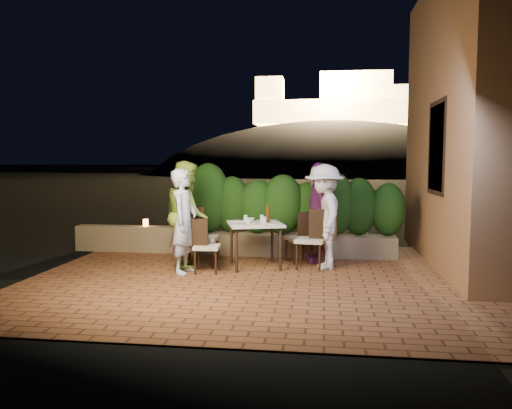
% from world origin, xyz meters
% --- Properties ---
extents(ground, '(400.00, 400.00, 0.00)m').
position_xyz_m(ground, '(0.00, 0.00, -0.02)').
color(ground, black).
rests_on(ground, ground).
extents(terrace_floor, '(7.00, 6.00, 0.15)m').
position_xyz_m(terrace_floor, '(0.00, 0.50, -0.07)').
color(terrace_floor, brown).
rests_on(terrace_floor, ground).
extents(building_wall, '(1.60, 5.00, 5.00)m').
position_xyz_m(building_wall, '(3.60, 2.00, 2.50)').
color(building_wall, '#9F6A3E').
rests_on(building_wall, ground).
extents(window_pane, '(0.08, 1.00, 1.40)m').
position_xyz_m(window_pane, '(2.82, 1.50, 2.00)').
color(window_pane, black).
rests_on(window_pane, building_wall).
extents(window_frame, '(0.06, 1.15, 1.55)m').
position_xyz_m(window_frame, '(2.81, 1.50, 2.00)').
color(window_frame, black).
rests_on(window_frame, building_wall).
extents(planter, '(4.20, 0.55, 0.40)m').
position_xyz_m(planter, '(0.20, 2.30, 0.20)').
color(planter, '#7B6D4E').
rests_on(planter, ground).
extents(hedge, '(4.00, 0.70, 1.10)m').
position_xyz_m(hedge, '(0.20, 2.30, 0.95)').
color(hedge, '#183D10').
rests_on(hedge, planter).
extents(parapet, '(2.20, 0.30, 0.50)m').
position_xyz_m(parapet, '(-2.80, 2.30, 0.25)').
color(parapet, '#7B6D4E').
rests_on(parapet, ground).
extents(hill, '(52.00, 40.00, 22.00)m').
position_xyz_m(hill, '(2.00, 60.00, -4.00)').
color(hill, black).
rests_on(hill, ground).
extents(fortress, '(26.00, 8.00, 8.00)m').
position_xyz_m(fortress, '(2.00, 60.00, 10.50)').
color(fortress, '#FFCC7A').
rests_on(fortress, hill).
extents(dining_table, '(1.08, 1.08, 0.75)m').
position_xyz_m(dining_table, '(-0.17, 1.16, 0.38)').
color(dining_table, white).
rests_on(dining_table, ground).
extents(plate_nw, '(0.22, 0.22, 0.01)m').
position_xyz_m(plate_nw, '(-0.38, 0.85, 0.76)').
color(plate_nw, white).
rests_on(plate_nw, dining_table).
extents(plate_sw, '(0.24, 0.24, 0.01)m').
position_xyz_m(plate_sw, '(-0.50, 1.33, 0.76)').
color(plate_sw, white).
rests_on(plate_sw, dining_table).
extents(plate_ne, '(0.22, 0.22, 0.01)m').
position_xyz_m(plate_ne, '(0.12, 1.04, 0.76)').
color(plate_ne, white).
rests_on(plate_ne, dining_table).
extents(plate_se, '(0.21, 0.21, 0.01)m').
position_xyz_m(plate_se, '(0.07, 1.45, 0.76)').
color(plate_se, white).
rests_on(plate_se, dining_table).
extents(plate_centre, '(0.24, 0.24, 0.01)m').
position_xyz_m(plate_centre, '(-0.13, 1.14, 0.76)').
color(plate_centre, white).
rests_on(plate_centre, dining_table).
extents(plate_front, '(0.25, 0.25, 0.01)m').
position_xyz_m(plate_front, '(-0.07, 0.88, 0.76)').
color(plate_front, white).
rests_on(plate_front, dining_table).
extents(glass_nw, '(0.06, 0.06, 0.10)m').
position_xyz_m(glass_nw, '(-0.26, 0.99, 0.80)').
color(glass_nw, silver).
rests_on(glass_nw, dining_table).
extents(glass_sw, '(0.07, 0.07, 0.11)m').
position_xyz_m(glass_sw, '(-0.36, 1.33, 0.81)').
color(glass_sw, silver).
rests_on(glass_sw, dining_table).
extents(glass_ne, '(0.06, 0.06, 0.11)m').
position_xyz_m(glass_ne, '(-0.01, 1.12, 0.81)').
color(glass_ne, silver).
rests_on(glass_ne, dining_table).
extents(glass_se, '(0.07, 0.07, 0.12)m').
position_xyz_m(glass_se, '(-0.07, 1.31, 0.81)').
color(glass_se, silver).
rests_on(glass_se, dining_table).
extents(beer_bottle, '(0.06, 0.06, 0.33)m').
position_xyz_m(beer_bottle, '(0.03, 1.28, 0.92)').
color(beer_bottle, '#4D2C0C').
rests_on(beer_bottle, dining_table).
extents(bowl, '(0.25, 0.25, 0.05)m').
position_xyz_m(bowl, '(-0.32, 1.43, 0.77)').
color(bowl, white).
rests_on(bowl, dining_table).
extents(chair_left_front, '(0.43, 0.43, 0.87)m').
position_xyz_m(chair_left_front, '(-0.88, 0.66, 0.43)').
color(chair_left_front, black).
rests_on(chair_left_front, ground).
extents(chair_left_back, '(0.47, 0.47, 1.01)m').
position_xyz_m(chair_left_back, '(-1.05, 1.13, 0.50)').
color(chair_left_back, black).
rests_on(chair_left_back, ground).
extents(chair_right_front, '(0.52, 0.52, 0.99)m').
position_xyz_m(chair_right_front, '(0.75, 1.18, 0.50)').
color(chair_right_front, black).
rests_on(chair_right_front, ground).
extents(chair_right_back, '(0.56, 0.56, 0.89)m').
position_xyz_m(chair_right_back, '(0.54, 1.67, 0.44)').
color(chair_right_back, black).
rests_on(chair_right_back, ground).
extents(diner_blue, '(0.44, 0.64, 1.66)m').
position_xyz_m(diner_blue, '(-1.24, 0.58, 0.83)').
color(diner_blue, silver).
rests_on(diner_blue, ground).
extents(diner_green, '(0.91, 1.03, 1.78)m').
position_xyz_m(diner_green, '(-1.31, 1.08, 0.89)').
color(diner_green, '#8CB538').
rests_on(diner_green, ground).
extents(diner_white, '(0.78, 1.19, 1.73)m').
position_xyz_m(diner_white, '(0.98, 1.22, 0.87)').
color(diner_white, silver).
rests_on(diner_white, ground).
extents(diner_purple, '(0.61, 1.09, 1.75)m').
position_xyz_m(diner_purple, '(0.88, 1.74, 0.88)').
color(diner_purple, '#6A2570').
rests_on(diner_purple, ground).
extents(parapet_lamp, '(0.10, 0.10, 0.14)m').
position_xyz_m(parapet_lamp, '(-2.50, 2.30, 0.57)').
color(parapet_lamp, orange).
rests_on(parapet_lamp, parapet).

